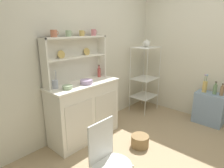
% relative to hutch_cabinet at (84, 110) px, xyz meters
% --- Properties ---
extents(ground_plane, '(3.84, 3.84, 0.00)m').
position_rel_hutch_cabinet_xyz_m(ground_plane, '(0.33, -1.37, -0.45)').
color(ground_plane, tan).
rests_on(ground_plane, ground).
extents(wall_back, '(3.84, 0.05, 2.50)m').
position_rel_hutch_cabinet_xyz_m(wall_back, '(0.33, 0.26, 0.80)').
color(wall_back, silver).
rests_on(wall_back, ground).
extents(hutch_cabinet, '(1.10, 0.45, 0.88)m').
position_rel_hutch_cabinet_xyz_m(hutch_cabinet, '(0.00, 0.00, 0.00)').
color(hutch_cabinet, white).
rests_on(hutch_cabinet, ground).
extents(hutch_shelf_unit, '(1.03, 0.18, 0.65)m').
position_rel_hutch_cabinet_xyz_m(hutch_shelf_unit, '(0.00, 0.16, 0.81)').
color(hutch_shelf_unit, silver).
rests_on(hutch_shelf_unit, hutch_cabinet).
extents(bakers_rack, '(0.50, 0.40, 1.30)m').
position_rel_hutch_cabinet_xyz_m(bakers_rack, '(1.50, -0.09, 0.32)').
color(bakers_rack, silver).
rests_on(bakers_rack, ground).
extents(side_shelf_blue, '(0.28, 0.48, 0.56)m').
position_rel_hutch_cabinet_xyz_m(side_shelf_blue, '(1.77, -1.28, -0.17)').
color(side_shelf_blue, '#849EBC').
rests_on(side_shelf_blue, ground).
extents(wire_chair, '(0.36, 0.36, 0.85)m').
position_rel_hutch_cabinet_xyz_m(wire_chair, '(-0.62, -1.07, 0.06)').
color(wire_chair, white).
rests_on(wire_chair, ground).
extents(floor_basket, '(0.25, 0.25, 0.17)m').
position_rel_hutch_cabinet_xyz_m(floor_basket, '(0.36, -0.78, -0.37)').
color(floor_basket, '#93754C').
rests_on(floor_basket, ground).
extents(cup_terracotta_0, '(0.10, 0.08, 0.09)m').
position_rel_hutch_cabinet_xyz_m(cup_terracotta_0, '(-0.34, 0.12, 1.13)').
color(cup_terracotta_0, '#C67556').
rests_on(cup_terracotta_0, hutch_shelf_unit).
extents(cup_sage_1, '(0.09, 0.08, 0.08)m').
position_rel_hutch_cabinet_xyz_m(cup_sage_1, '(-0.11, 0.12, 1.12)').
color(cup_sage_1, '#9EB78E').
rests_on(cup_sage_1, hutch_shelf_unit).
extents(cup_gold_2, '(0.09, 0.07, 0.08)m').
position_rel_hutch_cabinet_xyz_m(cup_gold_2, '(0.12, 0.12, 1.12)').
color(cup_gold_2, '#DBB760').
rests_on(cup_gold_2, hutch_shelf_unit).
extents(cup_rose_3, '(0.09, 0.07, 0.09)m').
position_rel_hutch_cabinet_xyz_m(cup_rose_3, '(0.35, 0.12, 1.13)').
color(cup_rose_3, '#D17A84').
rests_on(cup_rose_3, hutch_shelf_unit).
extents(bowl_mixing_large, '(0.13, 0.13, 0.05)m').
position_rel_hutch_cabinet_xyz_m(bowl_mixing_large, '(-0.32, -0.07, 0.45)').
color(bowl_mixing_large, '#9EB78E').
rests_on(bowl_mixing_large, hutch_cabinet).
extents(bowl_floral_medium, '(0.18, 0.18, 0.06)m').
position_rel_hutch_cabinet_xyz_m(bowl_floral_medium, '(0.00, -0.07, 0.46)').
color(bowl_floral_medium, '#B79ECC').
rests_on(bowl_floral_medium, hutch_cabinet).
extents(jam_bottle, '(0.05, 0.05, 0.19)m').
position_rel_hutch_cabinet_xyz_m(jam_bottle, '(0.41, 0.09, 0.51)').
color(jam_bottle, '#B74C47').
rests_on(jam_bottle, hutch_cabinet).
extents(utensil_jar, '(0.08, 0.08, 0.24)m').
position_rel_hutch_cabinet_xyz_m(utensil_jar, '(-0.41, 0.08, 0.49)').
color(utensil_jar, '#B2B7C6').
rests_on(utensil_jar, hutch_cabinet).
extents(porcelain_teapot, '(0.22, 0.13, 0.15)m').
position_rel_hutch_cabinet_xyz_m(porcelain_teapot, '(1.50, -0.09, 0.91)').
color(porcelain_teapot, white).
rests_on(porcelain_teapot, bakers_rack).
extents(flower_vase, '(0.08, 0.08, 0.32)m').
position_rel_hutch_cabinet_xyz_m(flower_vase, '(1.77, -1.16, 0.22)').
color(flower_vase, '#DBB760').
rests_on(flower_vase, side_shelf_blue).
extents(oil_bottle, '(0.06, 0.06, 0.22)m').
position_rel_hutch_cabinet_xyz_m(oil_bottle, '(1.77, -1.32, 0.20)').
color(oil_bottle, '#6B8C60').
rests_on(oil_bottle, side_shelf_blue).
extents(vinegar_bottle, '(0.06, 0.06, 0.20)m').
position_rel_hutch_cabinet_xyz_m(vinegar_bottle, '(1.77, -1.43, 0.19)').
color(vinegar_bottle, '#99704C').
rests_on(vinegar_bottle, side_shelf_blue).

